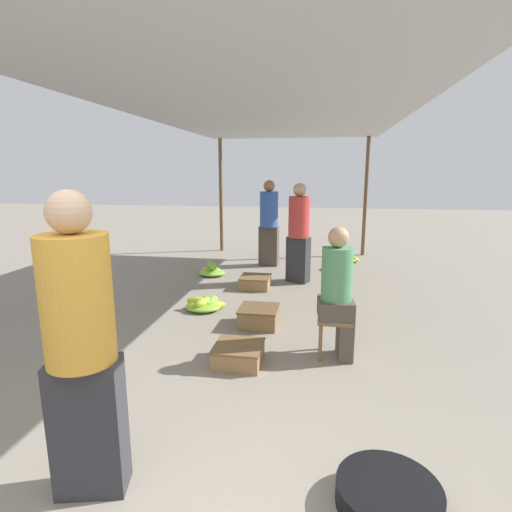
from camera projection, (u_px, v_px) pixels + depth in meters
name	position (u px, v px, depth m)	size (l,w,h in m)	color
canopy_post_back_left	(221.00, 196.00, 9.25)	(0.08, 0.08, 2.58)	brown
canopy_post_back_right	(366.00, 197.00, 8.71)	(0.08, 0.08, 2.58)	brown
canopy_tarp	(269.00, 111.00, 5.11)	(3.66, 7.86, 0.04)	#B2B2B7
vendor_foreground	(81.00, 345.00, 2.16)	(0.44, 0.44, 1.74)	#2D2D33
stool	(335.00, 325.00, 3.97)	(0.34, 0.34, 0.42)	brown
vendor_seated	(338.00, 291.00, 3.89)	(0.37, 0.37, 1.32)	#4C4238
basin_black	(388.00, 496.00, 2.20)	(0.58, 0.58, 0.14)	black
banana_pile_left_0	(212.00, 271.00, 7.21)	(0.46, 0.41, 0.26)	#ACC92D
banana_pile_left_1	(205.00, 304.00, 5.39)	(0.55, 0.53, 0.19)	#74B337
banana_pile_right_0	(338.00, 267.00, 7.54)	(0.52, 0.57, 0.15)	yellow
banana_pile_right_1	(345.00, 258.00, 8.29)	(0.52, 0.50, 0.23)	#BCCF2B
crate_near	(259.00, 316.00, 4.82)	(0.46, 0.46, 0.23)	brown
crate_mid	(255.00, 282.00, 6.40)	(0.47, 0.47, 0.19)	olive
crate_far	(238.00, 354.00, 3.86)	(0.46, 0.46, 0.19)	olive
shopper_walking_mid	(269.00, 222.00, 7.81)	(0.39, 0.39, 1.68)	#4C4238
shopper_walking_far	(299.00, 232.00, 6.61)	(0.46, 0.46, 1.65)	#2D2D33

